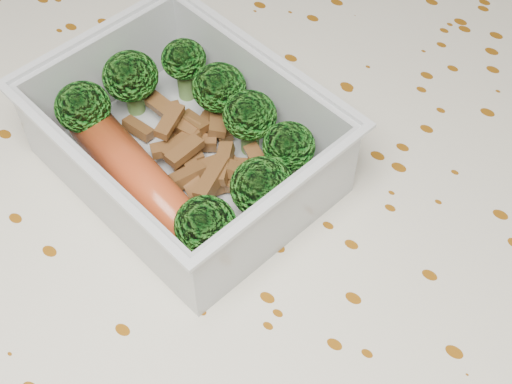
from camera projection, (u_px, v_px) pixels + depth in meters
The scene contains 6 objects.
dining_table at pixel (242, 293), 0.49m from camera, with size 1.40×0.90×0.75m.
tablecloth at pixel (241, 254), 0.45m from camera, with size 1.46×0.96×0.19m.
lunch_container at pixel (186, 149), 0.42m from camera, with size 0.19×0.16×0.06m.
broccoli_florets at pixel (200, 128), 0.41m from camera, with size 0.16×0.12×0.04m.
meat_pile at pixel (198, 149), 0.43m from camera, with size 0.11×0.07×0.03m.
sausage at pixel (144, 184), 0.40m from camera, with size 0.14×0.06×0.03m.
Camera 1 is at (0.15, -0.19, 1.10)m, focal length 50.00 mm.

